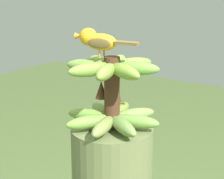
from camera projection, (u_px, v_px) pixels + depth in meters
name	position (u px, v px, depth m)	size (l,w,h in m)	color
banana_bunch	(112.00, 93.00, 1.16)	(0.30, 0.30, 0.22)	#4C2D1E
perched_bird	(98.00, 40.00, 1.12)	(0.20, 0.07, 0.08)	#C68933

